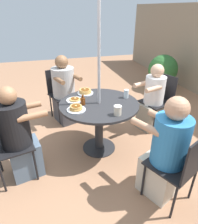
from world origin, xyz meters
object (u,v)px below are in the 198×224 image
at_px(patio_chair_east, 159,98).
at_px(pancake_plate_a, 85,92).
at_px(diner_south, 65,93).
at_px(diner_west, 19,138).
at_px(patio_chair_north, 181,165).
at_px(pancake_plate_c, 76,108).
at_px(drinking_glass_a, 126,94).
at_px(diner_north, 165,154).
at_px(pancake_plate_b, 75,100).
at_px(syrup_bottle, 83,101).
at_px(diner_east, 152,100).
at_px(patio_chair_west, 3,143).
at_px(coffee_cup, 118,110).
at_px(patio_table, 99,112).
at_px(potted_shrub, 163,70).
at_px(patio_chair_south, 61,91).

distance_m(patio_chair_east, pancake_plate_a, 1.29).
bearing_deg(diner_south, diner_west, 42.07).
xyz_separation_m(patio_chair_north, diner_south, (-2.10, -0.83, 0.01)).
height_order(pancake_plate_a, pancake_plate_c, pancake_plate_a).
distance_m(patio_chair_east, drinking_glass_a, 0.86).
bearing_deg(patio_chair_north, diner_north, 90.00).
relative_size(pancake_plate_b, syrup_bottle, 1.76).
bearing_deg(diner_west, patio_chair_east, 92.44).
distance_m(diner_west, pancake_plate_a, 1.12).
distance_m(diner_east, patio_chair_west, 2.26).
xyz_separation_m(diner_north, diner_south, (-1.95, -0.76, -0.01)).
bearing_deg(patio_chair_north, coffee_cup, 93.25).
bearing_deg(pancake_plate_a, pancake_plate_c, -24.41).
height_order(patio_chair_east, patio_chair_west, same).
height_order(patio_chair_west, pancake_plate_c, patio_chair_west).
height_order(pancake_plate_a, drinking_glass_a, drinking_glass_a).
bearing_deg(syrup_bottle, diner_north, 33.54).
bearing_deg(pancake_plate_b, pancake_plate_c, -6.86).
distance_m(patio_chair_north, drinking_glass_a, 1.21).
relative_size(patio_chair_east, pancake_plate_a, 3.84).
height_order(diner_north, diner_south, same).
bearing_deg(diner_west, pancake_plate_c, 86.08).
relative_size(diner_east, drinking_glass_a, 9.38).
bearing_deg(pancake_plate_a, pancake_plate_b, -42.13).
distance_m(diner_west, coffee_cup, 1.17).
bearing_deg(patio_chair_west, patio_table, 90.00).
xyz_separation_m(diner_south, diner_west, (1.23, -0.68, 0.00)).
xyz_separation_m(patio_chair_west, drinking_glass_a, (-0.34, 1.60, 0.28)).
distance_m(patio_chair_north, diner_east, 1.52).
height_order(pancake_plate_c, syrup_bottle, syrup_bottle).
relative_size(patio_table, diner_south, 0.90).
bearing_deg(diner_south, potted_shrub, -178.67).
bearing_deg(diner_east, diner_south, 45.65).
bearing_deg(potted_shrub, diner_west, -56.22).
xyz_separation_m(diner_north, diner_east, (-1.27, 0.57, -0.03)).
relative_size(pancake_plate_b, coffee_cup, 2.01).
bearing_deg(diner_north, potted_shrub, 34.32).
bearing_deg(diner_north, patio_table, 90.00).
relative_size(pancake_plate_a, syrup_bottle, 1.76).
bearing_deg(pancake_plate_b, syrup_bottle, 27.84).
xyz_separation_m(patio_chair_east, syrup_bottle, (0.36, -1.38, 0.27)).
xyz_separation_m(diner_north, diner_west, (-0.72, -1.45, -0.01)).
height_order(patio_chair_south, diner_west, diner_west).
distance_m(patio_chair_west, pancake_plate_b, 1.02).
distance_m(diner_south, drinking_glass_a, 1.22).
height_order(diner_east, drinking_glass_a, diner_east).
xyz_separation_m(patio_chair_west, potted_shrub, (-2.19, 3.39, -0.04)).
relative_size(patio_chair_west, potted_shrub, 1.04).
bearing_deg(diner_east, syrup_bottle, 86.60).
bearing_deg(patio_chair_north, diner_west, 125.95).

